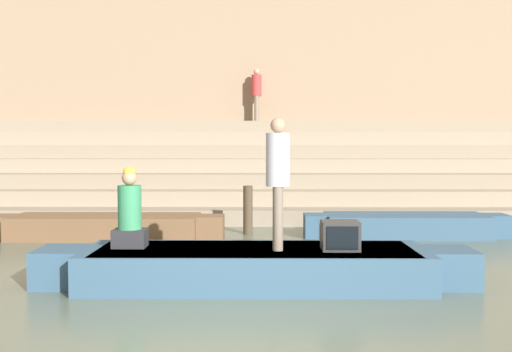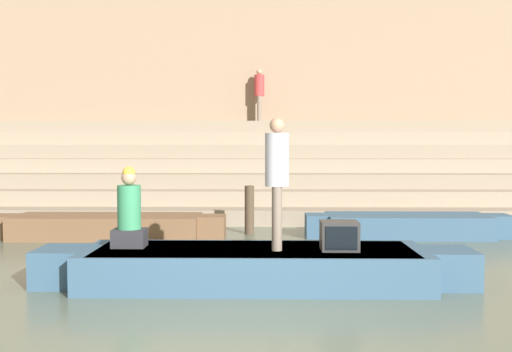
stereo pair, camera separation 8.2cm
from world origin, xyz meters
The scene contains 11 objects.
ground_plane centered at (0.00, 0.00, 0.00)m, with size 120.00×120.00×0.00m, color #566051.
ghat_steps centered at (0.00, 11.60, 0.92)m, with size 36.00×5.54×2.58m.
back_wall centered at (0.00, 14.18, 3.47)m, with size 34.20×1.28×7.00m.
rowboat_main centered at (0.20, 2.42, 0.26)m, with size 5.78×1.55×0.49m.
person_standing centered at (0.50, 2.37, 1.50)m, with size 0.31×0.31×1.73m.
person_rowing centered at (-1.48, 2.53, 0.94)m, with size 0.44×0.34×1.09m.
tv_set centered at (1.32, 2.34, 0.68)m, with size 0.48×0.44×0.38m.
moored_boat_shore centered at (-2.82, 6.38, 0.24)m, with size 4.71×1.17×0.46m.
moored_boat_distant centered at (3.21, 6.60, 0.24)m, with size 4.10×1.17×0.46m.
mooring_post centered at (0.01, 6.97, 0.50)m, with size 0.20×0.20×1.01m, color #473828.
person_on_steps centered at (0.15, 13.19, 3.52)m, with size 0.31×0.31×1.61m.
Camera 2 is at (0.36, -5.43, 1.88)m, focal length 42.00 mm.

